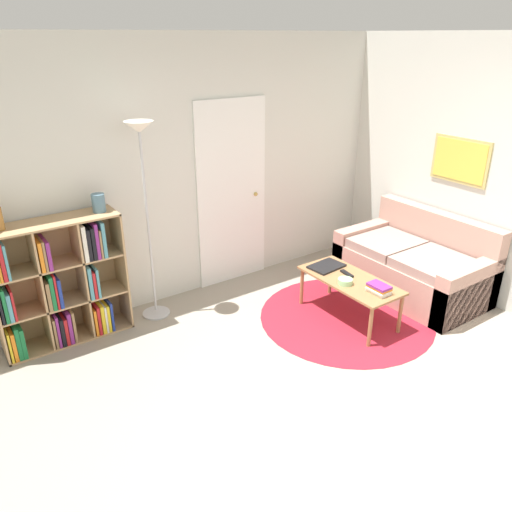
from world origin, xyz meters
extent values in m
plane|color=gray|center=(0.00, 0.00, 0.00)|extent=(14.00, 14.00, 0.00)
cube|color=silver|center=(0.00, 2.73, 1.30)|extent=(7.49, 0.05, 2.60)
cube|color=white|center=(0.39, 2.70, 0.99)|extent=(0.84, 0.02, 1.99)
sphere|color=tan|center=(0.68, 2.67, 0.95)|extent=(0.04, 0.04, 0.04)
cube|color=silver|center=(2.27, 1.35, 1.30)|extent=(0.05, 5.71, 2.60)
cube|color=tan|center=(2.23, 1.26, 1.39)|extent=(0.02, 0.64, 0.46)
cube|color=yellow|center=(2.22, 1.26, 1.39)|extent=(0.01, 0.58, 0.40)
cylinder|color=maroon|center=(0.83, 1.32, 0.00)|extent=(1.70, 1.70, 0.01)
cube|color=tan|center=(-0.97, 2.52, 0.57)|extent=(0.02, 0.34, 1.14)
cube|color=tan|center=(-1.52, 2.52, 1.13)|extent=(1.11, 0.34, 0.02)
cube|color=tan|center=(-1.52, 2.52, 0.01)|extent=(1.11, 0.34, 0.02)
cube|color=tan|center=(-1.52, 2.68, 0.57)|extent=(1.11, 0.02, 1.14)
cube|color=tan|center=(-1.69, 2.52, 0.57)|extent=(0.02, 0.32, 1.11)
cube|color=tan|center=(-1.34, 2.52, 0.57)|extent=(0.02, 0.32, 1.11)
cube|color=tan|center=(-1.52, 2.52, 0.39)|extent=(1.07, 0.32, 0.02)
cube|color=tan|center=(-1.52, 2.52, 0.76)|extent=(1.07, 0.32, 0.02)
cube|color=gold|center=(-2.03, 2.48, 0.16)|extent=(0.02, 0.25, 0.28)
cube|color=orange|center=(-2.00, 2.45, 0.15)|extent=(0.03, 0.19, 0.27)
cube|color=#196B38|center=(-1.96, 2.46, 0.17)|extent=(0.03, 0.22, 0.30)
cube|color=#196B38|center=(-1.93, 2.46, 0.16)|extent=(0.03, 0.21, 0.28)
cube|color=olive|center=(-1.67, 2.45, 0.16)|extent=(0.02, 0.20, 0.28)
cube|color=#7F287A|center=(-1.64, 2.45, 0.17)|extent=(0.02, 0.19, 0.31)
cube|color=black|center=(-1.60, 2.45, 0.15)|extent=(0.03, 0.19, 0.27)
cube|color=#B21E23|center=(-1.57, 2.47, 0.15)|extent=(0.03, 0.23, 0.26)
cube|color=#7F287A|center=(-1.53, 2.47, 0.17)|extent=(0.03, 0.23, 0.30)
cube|color=olive|center=(-1.50, 2.46, 0.17)|extent=(0.02, 0.20, 0.30)
cube|color=orange|center=(-1.31, 2.49, 0.15)|extent=(0.02, 0.27, 0.26)
cube|color=#B21E23|center=(-1.28, 2.48, 0.16)|extent=(0.03, 0.26, 0.28)
cube|color=gold|center=(-1.24, 2.46, 0.16)|extent=(0.03, 0.21, 0.28)
cube|color=silver|center=(-1.21, 2.47, 0.15)|extent=(0.02, 0.23, 0.27)
cube|color=gold|center=(-1.19, 2.46, 0.15)|extent=(0.03, 0.21, 0.27)
cube|color=navy|center=(-1.15, 2.48, 0.16)|extent=(0.02, 0.25, 0.29)
cube|color=#196B38|center=(-2.00, 2.47, 0.55)|extent=(0.03, 0.23, 0.30)
cube|color=teal|center=(-1.97, 2.47, 0.52)|extent=(0.03, 0.24, 0.25)
cube|color=#B21E23|center=(-1.94, 2.47, 0.53)|extent=(0.02, 0.23, 0.27)
cube|color=olive|center=(-1.66, 2.45, 0.53)|extent=(0.03, 0.20, 0.26)
cube|color=#196B38|center=(-1.63, 2.46, 0.55)|extent=(0.03, 0.22, 0.31)
cube|color=#B21E23|center=(-1.60, 2.49, 0.55)|extent=(0.02, 0.26, 0.31)
cube|color=navy|center=(-1.57, 2.47, 0.53)|extent=(0.03, 0.23, 0.27)
cube|color=teal|center=(-1.30, 2.48, 0.55)|extent=(0.03, 0.25, 0.31)
cube|color=#B21E23|center=(-1.27, 2.46, 0.52)|extent=(0.03, 0.21, 0.25)
cube|color=teal|center=(-1.24, 2.47, 0.53)|extent=(0.02, 0.23, 0.28)
cube|color=#B21E23|center=(-1.95, 2.47, 0.92)|extent=(0.03, 0.22, 0.31)
cube|color=teal|center=(-1.92, 2.47, 0.92)|extent=(0.02, 0.24, 0.30)
cube|color=orange|center=(-1.66, 2.48, 0.90)|extent=(0.03, 0.24, 0.26)
cube|color=olive|center=(-1.63, 2.47, 0.90)|extent=(0.02, 0.23, 0.26)
cube|color=#7F287A|center=(-1.60, 2.49, 0.89)|extent=(0.03, 0.27, 0.25)
cube|color=silver|center=(-1.30, 2.46, 0.93)|extent=(0.03, 0.21, 0.33)
cube|color=black|center=(-1.27, 2.49, 0.91)|extent=(0.03, 0.27, 0.29)
cube|color=black|center=(-1.23, 2.48, 0.91)|extent=(0.03, 0.26, 0.29)
cube|color=#7F287A|center=(-1.19, 2.46, 0.93)|extent=(0.03, 0.21, 0.32)
cube|color=olive|center=(-1.17, 2.48, 0.89)|extent=(0.02, 0.25, 0.26)
cube|color=teal|center=(-1.13, 2.45, 0.93)|extent=(0.03, 0.20, 0.32)
cylinder|color=#B7B7BC|center=(-0.68, 2.46, 0.01)|extent=(0.27, 0.27, 0.01)
cylinder|color=#B7B7BC|center=(-0.68, 2.46, 0.95)|extent=(0.02, 0.02, 1.79)
cone|color=white|center=(-0.68, 2.46, 1.84)|extent=(0.25, 0.25, 0.10)
cube|color=tan|center=(1.78, 1.33, 0.21)|extent=(0.89, 1.52, 0.42)
cube|color=tan|center=(2.14, 1.33, 0.42)|extent=(0.16, 1.52, 0.84)
cube|color=tan|center=(1.78, 0.65, 0.28)|extent=(0.89, 0.16, 0.56)
cube|color=tan|center=(1.78, 2.01, 0.28)|extent=(0.89, 0.16, 0.56)
cube|color=#A3877C|center=(1.70, 1.03, 0.47)|extent=(0.69, 0.58, 0.10)
cube|color=#A3877C|center=(1.70, 1.63, 0.47)|extent=(0.69, 0.58, 0.10)
cube|color=#996B42|center=(0.84, 1.31, 0.41)|extent=(0.48, 1.02, 0.02)
cylinder|color=#996B42|center=(0.64, 0.84, 0.20)|extent=(0.04, 0.04, 0.40)
cylinder|color=#996B42|center=(0.64, 1.79, 0.20)|extent=(0.04, 0.04, 0.40)
cylinder|color=#996B42|center=(1.04, 0.84, 0.20)|extent=(0.04, 0.04, 0.40)
cylinder|color=#996B42|center=(1.04, 1.79, 0.20)|extent=(0.04, 0.04, 0.40)
cube|color=black|center=(0.83, 1.64, 0.43)|extent=(0.36, 0.27, 0.02)
cylinder|color=#9ED193|center=(0.72, 1.26, 0.45)|extent=(0.14, 0.14, 0.05)
cube|color=silver|center=(0.85, 0.97, 0.44)|extent=(0.13, 0.20, 0.03)
cube|color=silver|center=(0.84, 0.97, 0.46)|extent=(0.13, 0.20, 0.01)
cube|color=orange|center=(0.86, 0.97, 0.47)|extent=(0.13, 0.20, 0.02)
cube|color=#7F287A|center=(0.85, 0.97, 0.50)|extent=(0.13, 0.20, 0.02)
cube|color=black|center=(0.88, 1.40, 0.43)|extent=(0.07, 0.17, 0.02)
cylinder|color=slate|center=(-1.09, 2.52, 1.22)|extent=(0.11, 0.11, 0.16)
camera|label=1|loc=(-2.34, -1.67, 2.57)|focal=35.00mm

